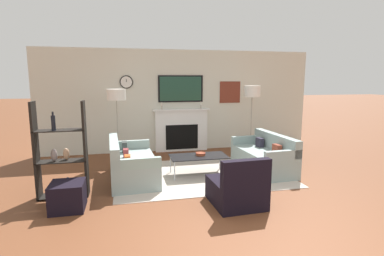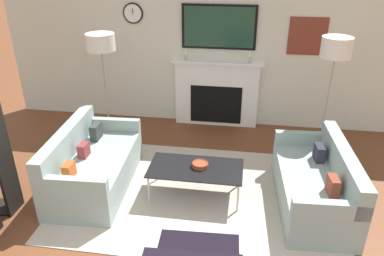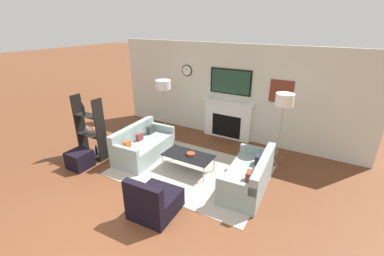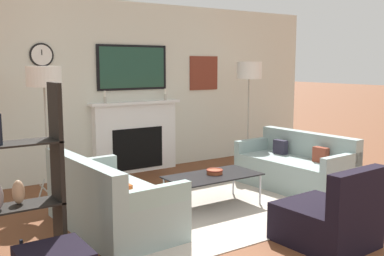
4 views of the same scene
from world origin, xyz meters
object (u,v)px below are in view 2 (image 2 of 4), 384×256
object	(u,v)px
couch_left	(92,166)
decorative_bowl	(200,164)
floor_lamp_left	(101,44)
coffee_table	(196,169)
couch_right	(316,185)
floor_lamp_right	(336,49)

from	to	relation	value
couch_left	decorative_bowl	distance (m)	1.41
floor_lamp_left	coffee_table	bearing A→B (deg)	-39.40
couch_left	couch_right	size ratio (longest dim) A/B	1.01
floor_lamp_left	floor_lamp_right	size ratio (longest dim) A/B	0.97
coffee_table	couch_right	bearing A→B (deg)	0.22
coffee_table	floor_lamp_left	size ratio (longest dim) A/B	0.67
coffee_table	decorative_bowl	distance (m)	0.08
decorative_bowl	floor_lamp_left	bearing A→B (deg)	142.08
couch_left	floor_lamp_left	bearing A→B (deg)	100.87
couch_left	floor_lamp_left	world-z (taller)	floor_lamp_left
couch_left	floor_lamp_left	xyz separation A→B (m)	(-0.25, 1.32, 1.27)
couch_right	decorative_bowl	size ratio (longest dim) A/B	8.11
decorative_bowl	coffee_table	bearing A→B (deg)	-146.30
coffee_table	floor_lamp_right	xyz separation A→B (m)	(1.70, 1.32, 1.23)
decorative_bowl	floor_lamp_left	distance (m)	2.38
decorative_bowl	floor_lamp_left	size ratio (longest dim) A/B	0.12
couch_left	couch_right	bearing A→B (deg)	0.07
couch_left	floor_lamp_right	bearing A→B (deg)	23.31
coffee_table	floor_lamp_right	distance (m)	2.48
couch_right	decorative_bowl	xyz separation A→B (m)	(-1.40, 0.03, 0.15)
couch_right	floor_lamp_right	world-z (taller)	floor_lamp_right
floor_lamp_left	floor_lamp_right	xyz separation A→B (m)	(3.31, 0.00, 0.05)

